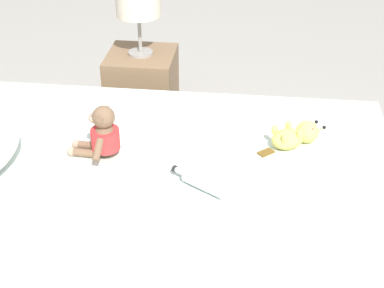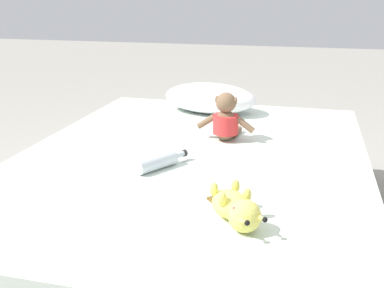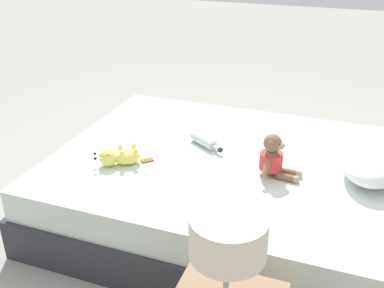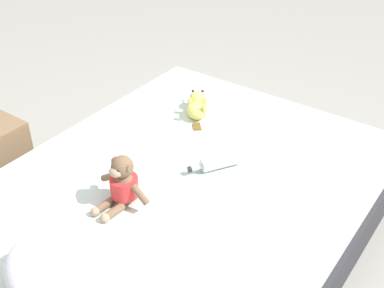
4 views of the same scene
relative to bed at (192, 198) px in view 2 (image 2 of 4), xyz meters
The scene contains 6 objects.
ground_plane 0.20m from the bed, ahead, with size 16.00×16.00×0.00m, color #9E998E.
bed is the anchor object (origin of this frame).
pillow 0.82m from the bed, 96.44° to the left, with size 0.59×0.40×0.17m.
plush_monkey 0.41m from the bed, 67.52° to the left, with size 0.29×0.23×0.24m.
plush_yellow_creature 0.68m from the bed, 63.19° to the right, with size 0.24×0.30×0.10m.
glass_bottle 0.33m from the bed, 115.36° to the right, with size 0.17×0.24×0.06m.
Camera 2 is at (0.47, -1.83, 1.10)m, focal length 42.86 mm.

